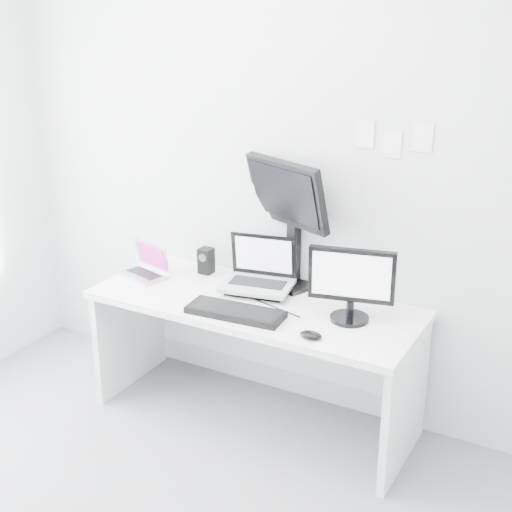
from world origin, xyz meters
name	(u,v)px	position (x,y,z in m)	size (l,w,h in m)	color
back_wall	(285,175)	(0.00, 1.60, 1.35)	(3.60, 3.60, 0.00)	silver
desk	(255,361)	(0.00, 1.25, 0.36)	(1.80, 0.70, 0.73)	white
macbook	(142,260)	(-0.74, 1.24, 0.83)	(0.27, 0.21, 0.21)	#A9A9AD
speaker	(206,261)	(-0.45, 1.47, 0.81)	(0.08, 0.08, 0.15)	black
dell_laptop	(257,266)	(-0.04, 1.36, 0.89)	(0.38, 0.29, 0.31)	#AFB1B7
rear_monitor	(290,222)	(0.06, 1.55, 1.11)	(0.55, 0.20, 0.75)	black
samsung_monitor	(351,284)	(0.54, 1.28, 0.93)	(0.43, 0.20, 0.40)	black
keyboard	(235,312)	(0.00, 1.05, 0.75)	(0.51, 0.18, 0.03)	black
mouse	(311,335)	(0.45, 0.99, 0.75)	(0.11, 0.07, 0.04)	black
wall_note_0	(365,134)	(0.45, 1.59, 1.62)	(0.10, 0.00, 0.14)	white
wall_note_1	(393,145)	(0.60, 1.59, 1.58)	(0.09, 0.00, 0.13)	white
wall_note_2	(423,138)	(0.75, 1.59, 1.63)	(0.10, 0.00, 0.14)	white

